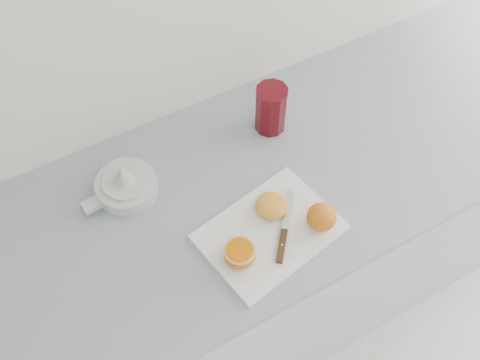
# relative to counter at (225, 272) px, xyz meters

# --- Properties ---
(counter) EXTENTS (2.50, 0.64, 0.89)m
(counter) POSITION_rel_counter_xyz_m (0.00, 0.00, 0.00)
(counter) COLOR silver
(counter) RESTS_ON ground
(cutting_board) EXTENTS (0.34, 0.27, 0.01)m
(cutting_board) POSITION_rel_counter_xyz_m (0.05, -0.15, 0.45)
(cutting_board) COLOR white
(cutting_board) RESTS_ON counter
(whole_orange) EXTENTS (0.07, 0.07, 0.07)m
(whole_orange) POSITION_rel_counter_xyz_m (0.16, -0.19, 0.49)
(whole_orange) COLOR orange
(whole_orange) RESTS_ON cutting_board
(half_orange) EXTENTS (0.07, 0.07, 0.04)m
(half_orange) POSITION_rel_counter_xyz_m (-0.05, -0.18, 0.48)
(half_orange) COLOR orange
(half_orange) RESTS_ON cutting_board
(squeezed_shell) EXTENTS (0.08, 0.08, 0.03)m
(squeezed_shell) POSITION_rel_counter_xyz_m (0.08, -0.10, 0.47)
(squeezed_shell) COLOR orange
(squeezed_shell) RESTS_ON cutting_board
(paring_knife) EXTENTS (0.14, 0.16, 0.01)m
(paring_knife) POSITION_rel_counter_xyz_m (0.06, -0.19, 0.46)
(paring_knife) COLOR #4C2D19
(paring_knife) RESTS_ON cutting_board
(citrus_juicer) EXTENTS (0.19, 0.15, 0.10)m
(citrus_juicer) POSITION_rel_counter_xyz_m (-0.19, 0.12, 0.47)
(citrus_juicer) COLOR white
(citrus_juicer) RESTS_ON counter
(red_tumbler) EXTENTS (0.08, 0.08, 0.14)m
(red_tumbler) POSITION_rel_counter_xyz_m (0.22, 0.13, 0.51)
(red_tumbler) COLOR #5A0911
(red_tumbler) RESTS_ON counter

